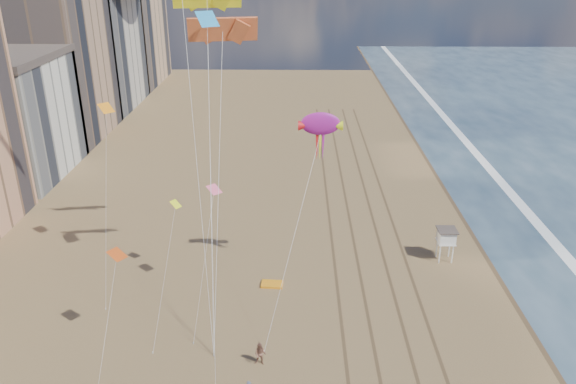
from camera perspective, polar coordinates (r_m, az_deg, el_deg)
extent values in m
plane|color=#42301E|center=(71.40, 20.64, -2.66)|extent=(260.00, 260.00, 0.00)
plane|color=white|center=(72.93, 23.75, -2.63)|extent=(260.00, 260.00, 0.00)
cube|color=brown|center=(58.51, 4.72, -7.02)|extent=(0.28, 120.00, 0.01)
cube|color=brown|center=(58.72, 7.07, -7.01)|extent=(0.28, 120.00, 0.01)
cube|color=brown|center=(59.09, 9.79, -6.98)|extent=(0.28, 120.00, 0.01)
cube|color=brown|center=(59.47, 11.90, -6.95)|extent=(0.28, 120.00, 0.01)
cube|color=silver|center=(87.06, -26.52, 6.60)|extent=(14.00, 18.00, 16.00)
cube|color=tan|center=(102.16, -23.25, 12.83)|extent=(16.00, 20.00, 28.00)
cube|color=#BCB2A3|center=(120.80, -19.11, 13.34)|extent=(15.00, 22.00, 22.00)
cube|color=tan|center=(141.39, -16.49, 15.78)|extent=(16.00, 24.00, 26.00)
cylinder|color=silver|center=(59.60, 15.15, -6.15)|extent=(0.13, 0.13, 1.95)
cylinder|color=silver|center=(59.94, 16.36, -6.13)|extent=(0.13, 0.13, 1.95)
cylinder|color=silver|center=(60.70, 14.87, -5.55)|extent=(0.13, 0.13, 1.95)
cylinder|color=silver|center=(61.03, 16.06, -5.53)|extent=(0.13, 0.13, 1.95)
cube|color=silver|center=(59.78, 15.73, -4.88)|extent=(1.73, 1.73, 0.13)
cube|color=silver|center=(59.49, 15.80, -4.33)|extent=(1.63, 1.63, 1.19)
cube|color=#473D38|center=(59.17, 15.87, -3.73)|extent=(1.95, 1.95, 0.11)
cube|color=orange|center=(54.45, -1.63, -9.35)|extent=(2.12, 1.43, 0.23)
ellipsoid|color=#961784|center=(48.45, 3.32, 6.94)|extent=(3.90, 0.73, 2.32)
cone|color=red|center=(48.46, 1.66, 6.76)|extent=(1.05, 0.87, 0.87)
cone|color=#CDE618|center=(48.57, 4.97, 6.72)|extent=(1.05, 0.87, 0.87)
cylinder|color=silver|center=(46.74, 0.54, -4.77)|extent=(0.03, 0.03, 18.83)
imported|color=brown|center=(44.97, -2.83, -16.12)|extent=(1.04, 0.86, 1.93)
cube|color=#CC5A2D|center=(45.13, -6.65, 16.10)|extent=(5.44, 1.79, 1.85)
plane|color=#2894D6|center=(43.04, -8.22, 17.02)|extent=(2.28, 2.16, 0.99)
plane|color=#ECF319|center=(53.23, -11.34, -1.21)|extent=(1.23, 1.28, 0.57)
plane|color=#F55F84|center=(47.45, -7.51, 0.27)|extent=(1.67, 1.67, 0.50)
plane|color=#D34A13|center=(43.91, -16.98, -6.08)|extent=(1.80, 1.82, 0.47)
plane|color=orange|center=(53.06, -17.99, 8.12)|extent=(1.87, 1.87, 0.68)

